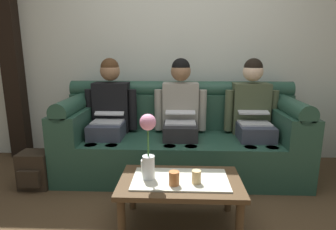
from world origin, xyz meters
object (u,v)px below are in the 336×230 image
Objects in this scene: cup_near_left at (146,166)px; cup_far_center at (196,177)px; couch at (180,139)px; person_left at (110,112)px; person_middle at (180,113)px; flower_vase at (148,144)px; coffee_table at (180,186)px; person_right at (253,113)px; backpack_left at (36,170)px; cup_near_right at (174,178)px.

cup_far_center is (0.38, -0.18, 0.00)m from cup_near_left.
couch is 0.81m from person_left.
flower_vase is at bearing -102.99° from person_middle.
couch reaches higher than coffee_table.
person_middle is 1.05m from coffee_table.
person_left is at bearing 179.99° from person_right.
person_middle reaches higher than cup_far_center.
flower_vase is 1.38m from backpack_left.
cup_near_right is 0.16m from cup_far_center.
person_middle is at bearing 96.09° from cup_far_center.
flower_vase reaches higher than cup_far_center.
backpack_left is (-1.13, 0.45, -0.25)m from cup_near_left.
couch is 2.78× the size of coffee_table.
coffee_table is at bearing -127.23° from person_right.
cup_far_center is (0.11, -1.06, 0.06)m from couch.
cup_near_left is at bearing -60.83° from person_left.
couch is at bearing 77.07° from flower_vase.
person_left is (-0.75, -0.00, 0.29)m from couch.
person_left is 0.91m from backpack_left.
flower_vase is at bearing 170.10° from cup_far_center.
coffee_table is at bearing 66.63° from cup_near_right.
person_right is at bearing 40.72° from cup_near_left.
person_left reaches higher than couch.
person_right is 3.48× the size of backpack_left.
person_right is 1.29m from coffee_table.
backpack_left is at bearing -162.68° from couch.
flower_vase is at bearing -74.63° from cup_near_left.
backpack_left is (-1.50, 0.63, -0.25)m from cup_far_center.
person_middle is (0.75, -0.00, 0.00)m from person_left.
person_right is at bearing 58.84° from cup_far_center.
cup_near_left is 1.24m from backpack_left.
coffee_table is 9.07× the size of cup_near_right.
person_middle is 1.09m from cup_far_center.
person_left and person_middle have the same top height.
person_middle is 0.75m from person_right.
cup_far_center is 0.27× the size of backpack_left.
couch reaches higher than cup_far_center.
person_middle is 3.48× the size of backpack_left.
person_left is 1.37× the size of coffee_table.
cup_near_right is (0.19, -0.09, -0.22)m from flower_vase.
cup_near_left reaches higher than coffee_table.
cup_near_left is at bearing 156.36° from coffee_table.
couch reaches higher than backpack_left.
cup_far_center is at bearing -25.88° from cup_near_left.
cup_near_right is 1.05× the size of cup_far_center.
person_left is at bearing 129.28° from cup_far_center.
cup_near_right is at bearing -126.12° from person_right.
cup_far_center is (0.11, -0.07, 0.11)m from coffee_table.
cup_near_left is (-0.26, -0.88, 0.06)m from couch.
cup_far_center is at bearing -50.72° from person_left.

